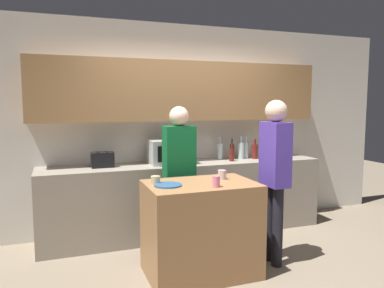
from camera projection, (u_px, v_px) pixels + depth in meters
The scene contains 19 objects.
ground_plane at pixel (234, 280), 3.55m from camera, with size 14.00×14.00×0.00m, color #7F705B.
back_wall at pixel (179, 113), 4.94m from camera, with size 6.40×0.40×2.70m.
back_counter at pixel (186, 198), 4.80m from camera, with size 3.60×0.62×0.92m.
kitchen_island at pixel (201, 229), 3.64m from camera, with size 1.05×0.70×0.91m.
microwave at pixel (170, 152), 4.67m from camera, with size 0.52×0.39×0.30m.
toaster at pixel (102, 160), 4.40m from camera, with size 0.26×0.16×0.18m.
potted_plant at pixel (273, 143), 5.18m from camera, with size 0.14×0.14×0.40m.
bottle_0 at pixel (220, 151), 5.02m from camera, with size 0.07×0.07×0.30m.
bottle_1 at pixel (232, 155), 4.87m from camera, with size 0.06×0.06×0.22m.
bottle_2 at pixel (232, 151), 5.08m from camera, with size 0.06×0.06×0.27m.
bottle_3 at pixel (241, 150), 5.07m from camera, with size 0.09×0.09×0.31m.
bottle_4 at pixel (246, 150), 5.11m from camera, with size 0.06×0.06×0.30m.
bottle_5 at pixel (255, 151), 5.08m from camera, with size 0.08×0.08×0.27m.
plate_on_island at pixel (168, 185), 3.46m from camera, with size 0.26×0.26×0.01m.
cup_0 at pixel (216, 182), 3.41m from camera, with size 0.07×0.07×0.10m.
cup_1 at pixel (156, 180), 3.54m from camera, with size 0.09×0.09×0.08m.
cup_2 at pixel (222, 175), 3.76m from camera, with size 0.08×0.08×0.09m.
person_left at pixel (275, 167), 3.84m from camera, with size 0.22×0.34×1.71m.
person_center at pixel (179, 166), 4.15m from camera, with size 0.35×0.22×1.64m.
Camera 1 is at (-1.53, -3.05, 1.67)m, focal length 35.00 mm.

